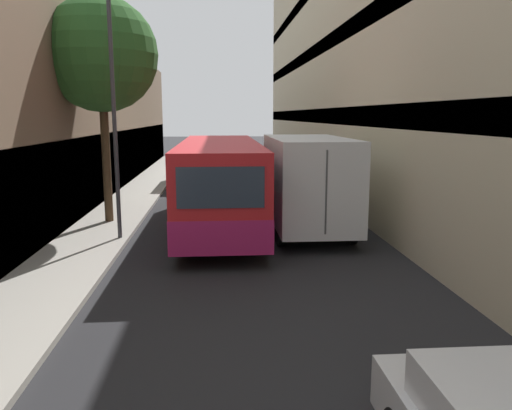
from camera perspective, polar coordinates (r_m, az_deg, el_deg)
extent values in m
plane|color=#232326|center=(15.78, -1.18, -3.44)|extent=(150.00, 150.00, 0.00)
cube|color=#9E998E|center=(16.20, -17.77, -3.35)|extent=(2.16, 60.00, 0.13)
cube|color=brown|center=(16.47, -26.30, 9.10)|extent=(2.40, 60.00, 7.41)
cube|color=black|center=(16.39, -23.55, 1.49)|extent=(1.08, 60.00, 2.96)
cube|color=#333D47|center=(16.28, 15.72, 9.74)|extent=(1.08, 60.00, 0.70)
cube|color=#333D47|center=(16.60, 16.30, 21.03)|extent=(1.08, 60.00, 0.70)
cube|color=red|center=(16.80, -4.16, 3.07)|extent=(2.50, 10.33, 2.44)
cube|color=#B21E5B|center=(16.92, -4.12, 0.40)|extent=(2.53, 10.35, 0.85)
cube|color=#2D3847|center=(16.76, -4.17, 4.31)|extent=(2.54, 9.50, 0.78)
cube|color=#2D3847|center=(11.61, -4.07, 2.00)|extent=(2.05, 0.04, 0.98)
cylinder|color=black|center=(20.16, -7.29, 0.92)|extent=(0.24, 1.00, 1.00)
cylinder|color=black|center=(20.17, -1.03, 1.01)|extent=(0.24, 1.00, 1.00)
cylinder|color=black|center=(13.89, -8.59, -3.33)|extent=(0.24, 1.00, 1.00)
cylinder|color=black|center=(13.90, 0.51, -3.21)|extent=(0.24, 1.00, 1.00)
cube|color=silver|center=(19.52, 4.00, 3.56)|extent=(2.22, 2.09, 2.13)
cube|color=silver|center=(15.83, 5.96, 2.90)|extent=(2.31, 5.38, 2.63)
cube|color=#4C4C4C|center=(13.21, 8.04, 1.40)|extent=(0.05, 0.02, 2.24)
cylinder|color=black|center=(19.54, 0.95, 0.65)|extent=(0.22, 0.96, 0.96)
cylinder|color=black|center=(19.84, 6.93, 0.72)|extent=(0.22, 0.96, 0.96)
cylinder|color=black|center=(14.45, 2.85, -2.78)|extent=(0.22, 0.96, 0.96)
cylinder|color=black|center=(14.85, 10.84, -2.60)|extent=(0.22, 0.96, 0.96)
cube|color=silver|center=(27.34, -7.18, 4.71)|extent=(1.95, 4.48, 1.77)
cube|color=#2D3847|center=(29.20, -7.01, 5.67)|extent=(1.56, 0.04, 0.62)
cylinder|color=black|center=(28.77, -8.77, 3.29)|extent=(0.16, 0.64, 0.64)
cylinder|color=black|center=(28.69, -5.27, 3.35)|extent=(0.16, 0.64, 0.64)
cylinder|color=black|center=(26.20, -9.19, 2.61)|extent=(0.16, 0.64, 0.64)
cylinder|color=black|center=(26.11, -5.35, 2.67)|extent=(0.16, 0.64, 0.64)
cylinder|color=#38383D|center=(15.05, -15.95, 10.61)|extent=(0.12, 0.12, 7.60)
cylinder|color=#4C3823|center=(17.70, -16.74, 5.01)|extent=(0.28, 0.28, 4.25)
sphere|color=#285623|center=(17.75, -17.33, 16.10)|extent=(3.73, 3.73, 3.73)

